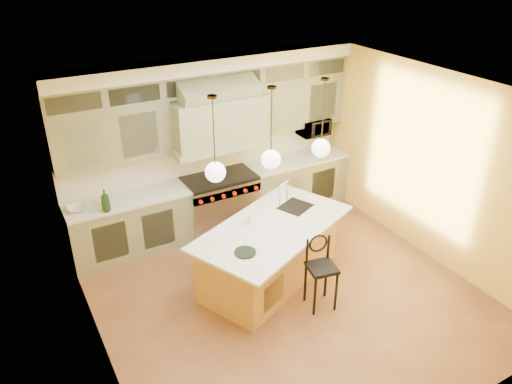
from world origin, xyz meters
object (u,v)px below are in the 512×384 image
range (220,202)px  kitchen_island (270,251)px  counter_stool (321,269)px  microwave (314,127)px

range → kitchen_island: 1.69m
range → kitchen_island: bearing=-90.5°
counter_stool → microwave: microwave is taller
kitchen_island → counter_stool: (0.30, -0.82, 0.12)m
kitchen_island → microwave: microwave is taller
range → microwave: (1.95, 0.11, 0.96)m
kitchen_island → microwave: (1.96, 1.80, 0.98)m
range → counter_stool: size_ratio=1.15×
kitchen_island → range: bearing=65.5°
kitchen_island → counter_stool: size_ratio=2.56×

